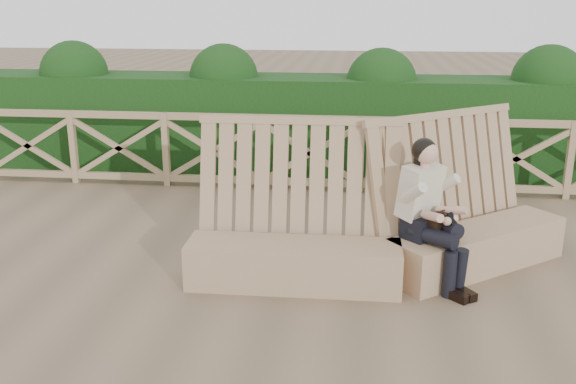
# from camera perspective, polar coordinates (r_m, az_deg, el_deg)

# --- Properties ---
(ground) EXTENTS (60.00, 60.00, 0.00)m
(ground) POSITION_cam_1_polar(r_m,az_deg,el_deg) (6.12, -0.81, -9.17)
(ground) COLOR brown
(ground) RESTS_ON ground
(bench) EXTENTS (3.83, 1.93, 1.57)m
(bench) POSITION_cam_1_polar(r_m,az_deg,el_deg) (6.52, 8.72, -3.94)
(bench) COLOR #987C57
(bench) RESTS_ON ground
(woman) EXTENTS (0.80, 0.85, 1.43)m
(woman) POSITION_cam_1_polar(r_m,az_deg,el_deg) (6.28, 12.46, -1.43)
(woman) COLOR black
(woman) RESTS_ON ground
(guardrail) EXTENTS (10.10, 0.09, 1.10)m
(guardrail) POSITION_cam_1_polar(r_m,az_deg,el_deg) (9.23, 2.01, 3.47)
(guardrail) COLOR #8A7050
(guardrail) RESTS_ON ground
(hedge) EXTENTS (12.00, 1.20, 1.50)m
(hedge) POSITION_cam_1_polar(r_m,az_deg,el_deg) (10.36, 2.57, 6.05)
(hedge) COLOR black
(hedge) RESTS_ON ground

